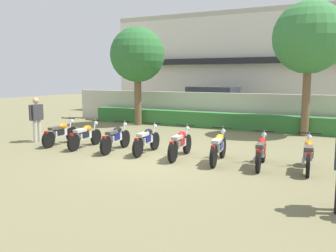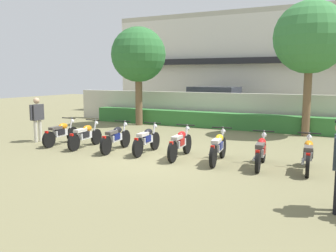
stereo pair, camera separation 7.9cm
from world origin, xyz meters
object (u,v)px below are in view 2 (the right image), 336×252
at_px(parked_car, 216,104).
at_px(motorcycle_in_row_4, 180,143).
at_px(motorcycle_in_row_2, 116,138).
at_px(motorcycle_in_row_5, 218,147).
at_px(motorcycle_in_row_6, 261,151).
at_px(inspector_person, 37,116).
at_px(motorcycle_in_row_3, 147,140).
at_px(tree_near_inspector, 138,55).
at_px(motorcycle_in_row_7, 308,154).
at_px(motorcycle_in_row_0, 61,133).
at_px(motorcycle_in_row_1, 85,135).
at_px(tree_far_side, 310,38).

bearing_deg(parked_car, motorcycle_in_row_4, -73.32).
height_order(motorcycle_in_row_2, motorcycle_in_row_5, motorcycle_in_row_5).
relative_size(motorcycle_in_row_6, inspector_person, 1.10).
relative_size(motorcycle_in_row_3, motorcycle_in_row_5, 0.97).
xyz_separation_m(parked_car, tree_near_inspector, (-2.80, -3.83, 2.58)).
xyz_separation_m(motorcycle_in_row_6, motorcycle_in_row_7, (1.20, 0.12, 0.01)).
height_order(tree_near_inspector, motorcycle_in_row_3, tree_near_inspector).
bearing_deg(motorcycle_in_row_0, motorcycle_in_row_1, -94.01).
bearing_deg(motorcycle_in_row_4, motorcycle_in_row_7, -93.72).
distance_m(motorcycle_in_row_0, inspector_person, 1.34).
bearing_deg(tree_far_side, motorcycle_in_row_1, -136.71).
distance_m(motorcycle_in_row_0, motorcycle_in_row_2, 2.42).
height_order(motorcycle_in_row_0, motorcycle_in_row_6, motorcycle_in_row_6).
relative_size(motorcycle_in_row_2, motorcycle_in_row_5, 1.01).
bearing_deg(motorcycle_in_row_2, motorcycle_in_row_4, -95.35).
bearing_deg(motorcycle_in_row_7, motorcycle_in_row_5, 87.56).
bearing_deg(tree_near_inspector, tree_far_side, 1.47).
xyz_separation_m(parked_car, motorcycle_in_row_3, (1.05, -9.62, -0.49)).
height_order(parked_car, motorcycle_in_row_0, parked_car).
xyz_separation_m(parked_car, motorcycle_in_row_5, (3.51, -9.75, -0.48)).
bearing_deg(inspector_person, motorcycle_in_row_6, -0.38).
height_order(motorcycle_in_row_0, motorcycle_in_row_5, motorcycle_in_row_5).
bearing_deg(motorcycle_in_row_5, tree_far_side, -22.56).
distance_m(motorcycle_in_row_3, motorcycle_in_row_5, 2.47).
bearing_deg(inspector_person, motorcycle_in_row_4, -0.25).
bearing_deg(motorcycle_in_row_0, motorcycle_in_row_4, -92.53).
relative_size(motorcycle_in_row_1, motorcycle_in_row_6, 1.01).
bearing_deg(tree_near_inspector, motorcycle_in_row_2, -65.20).
bearing_deg(motorcycle_in_row_6, tree_far_side, -10.55).
bearing_deg(motorcycle_in_row_4, motorcycle_in_row_5, -96.76).
distance_m(motorcycle_in_row_1, motorcycle_in_row_7, 7.27).
height_order(motorcycle_in_row_1, motorcycle_in_row_6, motorcycle_in_row_6).
bearing_deg(tree_near_inspector, parked_car, 53.81).
distance_m(motorcycle_in_row_5, inspector_person, 7.22).
relative_size(tree_near_inspector, motorcycle_in_row_0, 2.66).
bearing_deg(motorcycle_in_row_2, inspector_person, 82.26).
xyz_separation_m(motorcycle_in_row_4, motorcycle_in_row_5, (1.23, -0.03, -0.00)).
bearing_deg(motorcycle_in_row_1, motorcycle_in_row_3, -89.79).
bearing_deg(motorcycle_in_row_0, motorcycle_in_row_7, -92.14).
height_order(tree_near_inspector, motorcycle_in_row_5, tree_near_inspector).
bearing_deg(inspector_person, motorcycle_in_row_7, 0.38).
relative_size(tree_far_side, motorcycle_in_row_2, 2.83).
xyz_separation_m(motorcycle_in_row_1, motorcycle_in_row_2, (1.28, 0.01, 0.01)).
bearing_deg(motorcycle_in_row_5, motorcycle_in_row_4, 81.23).
relative_size(motorcycle_in_row_0, inspector_person, 1.10).
height_order(parked_car, motorcycle_in_row_7, parked_car).
bearing_deg(motorcycle_in_row_1, parked_car, -11.27).
bearing_deg(parked_car, motorcycle_in_row_1, -94.32).
relative_size(motorcycle_in_row_1, motorcycle_in_row_4, 0.96).
distance_m(motorcycle_in_row_2, motorcycle_in_row_4, 2.34).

